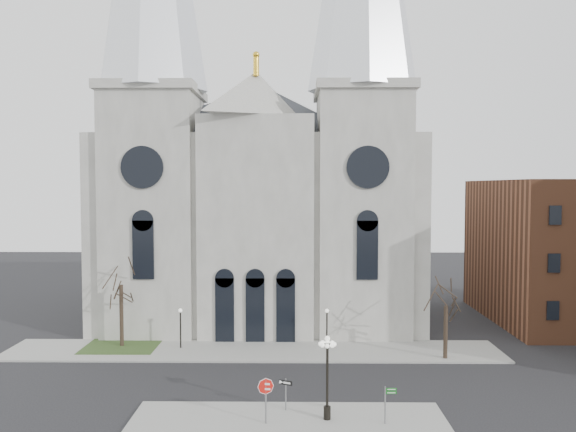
{
  "coord_description": "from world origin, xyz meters",
  "views": [
    {
      "loc": [
        3.34,
        -33.8,
        13.36
      ],
      "look_at": [
        2.86,
        8.0,
        11.17
      ],
      "focal_mm": 35.0,
      "sensor_mm": 36.0,
      "label": 1
    }
  ],
  "objects_px": {
    "globe_lamp": "(327,367)",
    "one_way_sign": "(286,388)",
    "stop_sign": "(266,391)",
    "street_name_sign": "(387,402)"
  },
  "relations": [
    {
      "from": "globe_lamp",
      "to": "one_way_sign",
      "type": "bearing_deg",
      "value": 152.0
    },
    {
      "from": "stop_sign",
      "to": "street_name_sign",
      "type": "xyz_separation_m",
      "value": [
        6.74,
        0.04,
        -0.58
      ]
    },
    {
      "from": "globe_lamp",
      "to": "street_name_sign",
      "type": "relative_size",
      "value": 2.29
    },
    {
      "from": "globe_lamp",
      "to": "street_name_sign",
      "type": "bearing_deg",
      "value": -9.76
    },
    {
      "from": "globe_lamp",
      "to": "street_name_sign",
      "type": "distance_m",
      "value": 3.77
    },
    {
      "from": "one_way_sign",
      "to": "stop_sign",
      "type": "bearing_deg",
      "value": -97.95
    },
    {
      "from": "stop_sign",
      "to": "street_name_sign",
      "type": "relative_size",
      "value": 1.23
    },
    {
      "from": "stop_sign",
      "to": "one_way_sign",
      "type": "xyz_separation_m",
      "value": [
        1.09,
        1.87,
        -0.53
      ]
    },
    {
      "from": "stop_sign",
      "to": "street_name_sign",
      "type": "bearing_deg",
      "value": 7.39
    },
    {
      "from": "street_name_sign",
      "to": "stop_sign",
      "type": "bearing_deg",
      "value": 177.74
    }
  ]
}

